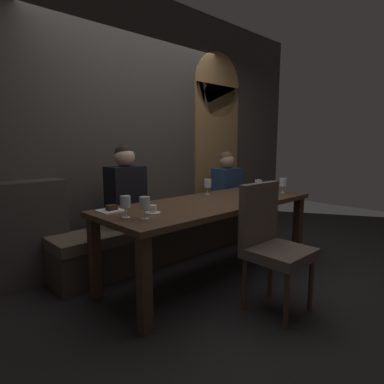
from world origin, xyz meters
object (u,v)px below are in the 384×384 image
at_px(wine_glass_end_right, 283,183).
at_px(wine_glass_near_right, 125,203).
at_px(diner_bearded, 227,181).
at_px(wine_glass_near_left, 145,204).
at_px(wine_glass_far_right, 208,184).
at_px(wine_glass_center_back, 258,184).
at_px(dining_table, 211,210).
at_px(espresso_cup, 153,210).
at_px(banquette_bench, 166,238).
at_px(diner_redhead, 126,188).
at_px(dessert_plate, 111,210).
at_px(wine_glass_end_left, 260,189).
at_px(chair_near_side, 270,238).

distance_m(wine_glass_end_right, wine_glass_near_right, 1.89).
height_order(wine_glass_end_right, wine_glass_near_right, same).
relative_size(diner_bearded, wine_glass_near_left, 4.43).
bearing_deg(wine_glass_far_right, wine_glass_center_back, -49.31).
xyz_separation_m(dining_table, wine_glass_center_back, (0.60, -0.11, 0.20)).
distance_m(diner_bearded, espresso_cup, 1.89).
xyz_separation_m(banquette_bench, diner_redhead, (-0.48, 0.03, 0.61)).
bearing_deg(dining_table, wine_glass_center_back, -10.24).
relative_size(diner_redhead, dessert_plate, 4.34).
relative_size(dining_table, wine_glass_near_left, 13.41).
height_order(banquette_bench, diner_bearded, diner_bearded).
bearing_deg(espresso_cup, wine_glass_near_right, 176.03).
bearing_deg(diner_bearded, banquette_bench, 179.15).
bearing_deg(wine_glass_end_left, wine_glass_near_left, 172.32).
distance_m(chair_near_side, wine_glass_end_left, 0.68).
bearing_deg(wine_glass_near_left, banquette_bench, 44.25).
height_order(wine_glass_end_left, espresso_cup, wine_glass_end_left).
relative_size(wine_glass_far_right, wine_glass_near_left, 1.00).
bearing_deg(wine_glass_far_right, wine_glass_end_right, -36.67).
height_order(wine_glass_end_left, wine_glass_far_right, same).
bearing_deg(wine_glass_near_right, wine_glass_end_right, -5.77).
distance_m(wine_glass_end_left, wine_glass_near_right, 1.32).
relative_size(chair_near_side, wine_glass_center_back, 5.98).
bearing_deg(wine_glass_end_right, wine_glass_end_left, -169.90).
height_order(wine_glass_near_right, espresso_cup, wine_glass_near_right).
bearing_deg(diner_bearded, chair_near_side, -129.04).
xyz_separation_m(dining_table, diner_bearded, (1.03, 0.68, 0.14)).
bearing_deg(banquette_bench, dessert_plate, -154.28).
bearing_deg(wine_glass_end_left, dining_table, 137.78).
xyz_separation_m(chair_near_side, wine_glass_end_left, (0.45, 0.41, 0.29)).
distance_m(dining_table, wine_glass_near_right, 0.97).
relative_size(wine_glass_center_back, wine_glass_near_right, 1.00).
relative_size(banquette_bench, diner_bearded, 3.44).
bearing_deg(wine_glass_near_left, wine_glass_far_right, 21.41).
height_order(wine_glass_center_back, wine_glass_far_right, same).
bearing_deg(diner_redhead, wine_glass_near_right, -122.06).
height_order(dining_table, wine_glass_center_back, wine_glass_center_back).
height_order(chair_near_side, wine_glass_end_left, chair_near_side).
relative_size(banquette_bench, espresso_cup, 20.83).
bearing_deg(banquette_bench, wine_glass_near_left, -135.75).
bearing_deg(wine_glass_end_right, wine_glass_center_back, 163.33).
distance_m(dining_table, wine_glass_far_right, 0.44).
xyz_separation_m(wine_glass_end_right, wine_glass_near_right, (-1.88, 0.19, -0.00)).
xyz_separation_m(wine_glass_center_back, espresso_cup, (-1.32, 0.08, -0.09)).
distance_m(dining_table, wine_glass_end_left, 0.50).
height_order(diner_bearded, wine_glass_near_left, diner_bearded).
xyz_separation_m(chair_near_side, diner_redhead, (-0.37, 1.45, 0.28)).
bearing_deg(wine_glass_end_left, banquette_bench, 108.72).
distance_m(wine_glass_near_left, wine_glass_near_right, 0.15).
relative_size(diner_bearded, wine_glass_end_right, 4.43).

